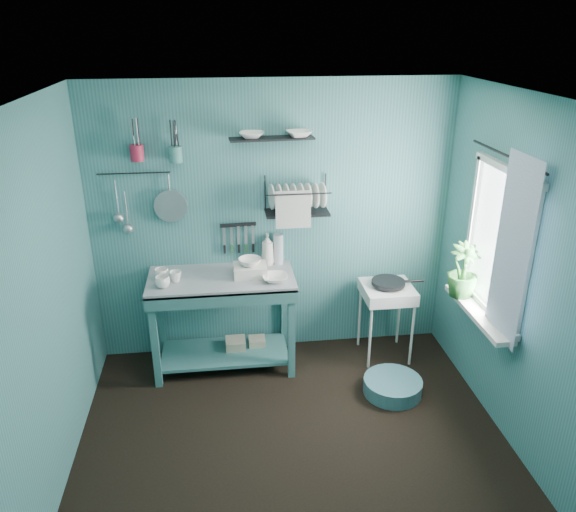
{
  "coord_description": "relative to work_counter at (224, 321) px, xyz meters",
  "views": [
    {
      "loc": [
        -0.46,
        -3.21,
        2.92
      ],
      "look_at": [
        0.05,
        0.85,
        1.2
      ],
      "focal_mm": 35.0,
      "sensor_mm": 36.0,
      "label": 1
    }
  ],
  "objects": [
    {
      "name": "hook_rail",
      "position": [
        -0.68,
        0.26,
        1.31
      ],
      "size": [
        0.6,
        0.01,
        0.01
      ],
      "primitive_type": "cylinder",
      "rotation": [
        0.0,
        1.57,
        0.0
      ],
      "color": "black",
      "rests_on": "wall_back"
    },
    {
      "name": "curtain_rod",
      "position": [
        2.03,
        -0.76,
        1.61
      ],
      "size": [
        0.02,
        1.05,
        0.02
      ],
      "primitive_type": "cylinder",
      "rotation": [
        1.57,
        0.0,
        0.0
      ],
      "color": "black",
      "rests_on": "wall_right"
    },
    {
      "name": "utensil_cup_teal",
      "position": [
        -0.32,
        0.21,
        1.47
      ],
      "size": [
        0.11,
        0.11,
        0.13
      ],
      "primitive_type": "cylinder",
      "color": "#3B7C77",
      "rests_on": "wall_back"
    },
    {
      "name": "mug_right",
      "position": [
        -0.5,
        0.0,
        0.49
      ],
      "size": [
        0.17,
        0.17,
        0.1
      ],
      "primitive_type": "imported",
      "rotation": [
        0.0,
        0.0,
        1.05
      ],
      "color": "white",
      "rests_on": "work_counter"
    },
    {
      "name": "ceiling",
      "position": [
        0.49,
        -1.21,
        2.06
      ],
      "size": [
        3.2,
        3.2,
        0.0
      ],
      "primitive_type": "plane",
      "rotation": [
        3.14,
        0.0,
        0.0
      ],
      "color": "silver",
      "rests_on": "ground"
    },
    {
      "name": "floor_basin",
      "position": [
        1.4,
        -0.61,
        -0.38
      ],
      "size": [
        0.49,
        0.49,
        0.13
      ],
      "primitive_type": "cylinder",
      "color": "#40727E",
      "rests_on": "floor"
    },
    {
      "name": "wall_left",
      "position": [
        -1.11,
        -1.21,
        0.81
      ],
      "size": [
        0.0,
        3.0,
        3.0
      ],
      "primitive_type": "plane",
      "rotation": [
        1.57,
        0.0,
        1.57
      ],
      "color": "#366E6F",
      "rests_on": "ground"
    },
    {
      "name": "windowsill",
      "position": [
        1.99,
        -0.76,
        0.37
      ],
      "size": [
        0.16,
        0.95,
        0.04
      ],
      "primitive_type": "cube",
      "color": "silver",
      "rests_on": "wall_right"
    },
    {
      "name": "ladle_outer",
      "position": [
        -0.84,
        0.25,
        1.1
      ],
      "size": [
        0.01,
        0.01,
        0.3
      ],
      "primitive_type": "cylinder",
      "color": "#9FA1A7",
      "rests_on": "wall_back"
    },
    {
      "name": "mug_left",
      "position": [
        -0.48,
        -0.16,
        0.49
      ],
      "size": [
        0.12,
        0.12,
        0.1
      ],
      "primitive_type": "imported",
      "color": "white",
      "rests_on": "work_counter"
    },
    {
      "name": "floor",
      "position": [
        0.49,
        -1.21,
        -0.44
      ],
      "size": [
        3.2,
        3.2,
        0.0
      ],
      "primitive_type": "plane",
      "color": "black",
      "rests_on": "ground"
    },
    {
      "name": "tub_bowl",
      "position": [
        0.25,
        -0.02,
        0.57
      ],
      "size": [
        0.2,
        0.19,
        0.06
      ],
      "primitive_type": "imported",
      "color": "white",
      "rests_on": "wash_tub"
    },
    {
      "name": "water_bottle",
      "position": [
        0.52,
        0.22,
        0.58
      ],
      "size": [
        0.09,
        0.09,
        0.28
      ],
      "primitive_type": "cylinder",
      "color": "#ACB9BF",
      "rests_on": "work_counter"
    },
    {
      "name": "work_counter",
      "position": [
        0.0,
        0.0,
        0.0
      ],
      "size": [
        1.29,
        0.69,
        0.89
      ],
      "primitive_type": "cube",
      "rotation": [
        0.0,
        0.0,
        0.05
      ],
      "color": "#316868",
      "rests_on": "floor"
    },
    {
      "name": "dish_rack",
      "position": [
        0.68,
        0.16,
        1.09
      ],
      "size": [
        0.57,
        0.29,
        0.32
      ],
      "primitive_type": "cube",
      "rotation": [
        0.0,
        0.0,
        -0.1
      ],
      "color": "black",
      "rests_on": "wall_back"
    },
    {
      "name": "counter_bowl",
      "position": [
        0.45,
        -0.15,
        0.47
      ],
      "size": [
        0.22,
        0.22,
        0.05
      ],
      "primitive_type": "imported",
      "color": "white",
      "rests_on": "work_counter"
    },
    {
      "name": "curtain",
      "position": [
        2.01,
        -1.06,
        1.01
      ],
      "size": [
        0.0,
        1.35,
        1.35
      ],
      "primitive_type": "plane",
      "rotation": [
        1.57,
        0.0,
        1.57
      ],
      "color": "silver",
      "rests_on": "wall_right"
    },
    {
      "name": "shelf_bowl_right",
      "position": [
        0.7,
        0.19,
        1.59
      ],
      "size": [
        0.24,
        0.24,
        0.05
      ],
      "primitive_type": "imported",
      "rotation": [
        0.0,
        0.0,
        0.17
      ],
      "color": "white",
      "rests_on": "upper_shelf"
    },
    {
      "name": "wash_tub",
      "position": [
        0.25,
        -0.02,
        0.49
      ],
      "size": [
        0.28,
        0.22,
        0.1
      ],
      "primitive_type": "cube",
      "color": "silver",
      "rests_on": "work_counter"
    },
    {
      "name": "upper_shelf",
      "position": [
        0.47,
        0.19,
        1.58
      ],
      "size": [
        0.71,
        0.22,
        0.01
      ],
      "primitive_type": "cube",
      "rotation": [
        0.0,
        0.0,
        0.06
      ],
      "color": "black",
      "rests_on": "wall_back"
    },
    {
      "name": "utensil_cup_magenta",
      "position": [
        -0.63,
        0.21,
        1.49
      ],
      "size": [
        0.11,
        0.11,
        0.13
      ],
      "primitive_type": "cylinder",
      "color": "#AC1F3B",
      "rests_on": "wall_back"
    },
    {
      "name": "wall_right",
      "position": [
        2.09,
        -1.21,
        0.81
      ],
      "size": [
        0.0,
        3.0,
        3.0
      ],
      "primitive_type": "plane",
      "rotation": [
        1.57,
        0.0,
        -1.57
      ],
      "color": "#366E6F",
      "rests_on": "ground"
    },
    {
      "name": "ladle_inner",
      "position": [
        -0.77,
        0.25,
        1.0
      ],
      "size": [
        0.01,
        0.01,
        0.3
      ],
      "primitive_type": "cylinder",
      "color": "#9FA1A7",
      "rests_on": "wall_back"
    },
    {
      "name": "wall_front",
      "position": [
        0.49,
        -2.71,
        0.81
      ],
      "size": [
        3.2,
        0.0,
        3.2
      ],
      "primitive_type": "plane",
      "rotation": [
        -1.57,
        0.0,
        0.0
      ],
      "color": "#366E6F",
      "rests_on": "ground"
    },
    {
      "name": "colander",
      "position": [
        -0.4,
        0.24,
        1.02
      ],
      "size": [
        0.28,
        0.03,
        0.28
      ],
      "primitive_type": "cylinder",
      "rotation": [
        1.54,
        0.0,
        0.0
      ],
      "color": "#9FA1A7",
      "rests_on": "wall_back"
    },
    {
      "name": "knife_strip",
      "position": [
        0.17,
        0.26,
        0.81
      ],
      "size": [
        0.32,
        0.04,
        0.03
      ],
      "primitive_type": "cube",
      "rotation": [
        0.0,
        0.0,
        0.06
      ],
      "color": "black",
      "rests_on": "wall_back"
    },
    {
      "name": "frying_pan",
      "position": [
        1.49,
        -0.02,
        0.31
      ],
      "size": [
        0.3,
        0.3,
        0.03
      ],
      "primitive_type": "cylinder",
      "color": "black",
      "rests_on": "hotplate_stand"
    },
    {
      "name": "window_glass",
      "position": [
        2.07,
        -0.76,
        0.96
      ],
      "size": [
        0.0,
        1.1,
        1.1
      ],
      "primitive_type": "plane",
      "rotation": [
        1.57,
        0.0,
        1.57
      ],
      "color": "white",
      "rests_on": "wall_right"
    },
    {
      "name": "wall_back",
      "position": [
        0.49,
        0.29,
        0.81
      ],
      "size": [
        3.2,
        0.0,
        3.2
      ],
      "primitive_type": "plane",
      "rotation": [
        1.57,
        0.0,
        0.0
      ],
      "color": "#366E6F",
      "rests_on": "ground"
    },
    {
      "name": "storage_tin_large",
      "position": [
        0.1,
        0.05,
        -0.33
      ],
      "size": [
        0.18,
        0.18,
        0.22
      ],
      "primitive_type": "cube",
      "color": "#9C9475",
      "rests_on": "floor"
    },
    {
      "name": "soap_bottle",
      "position": [
        0.42,
        0.2,
        0.59
      ],
      "size": [
        0.12,
        0.12,
        0.3
      ],
      "primitive_type": "imported",
      "color": "silver",
      "rests_on": "work_counter"
    },
    {
      "name": "mug_mid",
      "position": [
        -0.38,
        -0.06,
        0.49
      ],
      "size": [
        0.14,
        0.14,
        0.09
      ],
      "primitive_type": "imported",
      "rotation": [
        0.0,
        0.0,
        0.52
      ],
      "color": "white",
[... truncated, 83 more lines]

